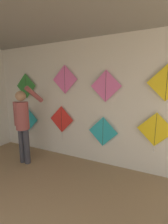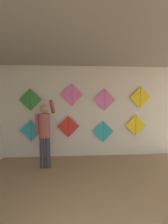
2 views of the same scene
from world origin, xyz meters
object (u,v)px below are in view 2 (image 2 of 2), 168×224
(shopkeeper, at_px, (45,130))
(kite_4, at_px, (30,100))
(kite_3, at_px, (136,126))
(kite_1, at_px, (68,128))
(kite_0, at_px, (31,131))
(kite_2, at_px, (103,132))
(kite_7, at_px, (140,98))
(kite_5, at_px, (72,95))
(kite_6, at_px, (105,100))

(shopkeeper, height_order, kite_4, kite_4)
(kite_3, bearing_deg, kite_1, -179.99)
(kite_0, distance_m, kite_1, 1.13)
(kite_2, distance_m, kite_3, 1.06)
(kite_0, bearing_deg, kite_2, 0.01)
(shopkeeper, bearing_deg, kite_7, 10.93)
(kite_3, xyz_separation_m, kite_4, (-3.25, 0.00, 0.83))
(kite_0, relative_size, kite_4, 1.21)
(kite_4, height_order, kite_5, kite_5)
(kite_2, relative_size, kite_5, 1.00)
(kite_2, distance_m, kite_7, 1.57)
(kite_2, bearing_deg, kite_0, -179.99)
(shopkeeper, height_order, kite_1, shopkeeper)
(kite_1, xyz_separation_m, kite_3, (2.13, 0.00, 0.02))
(kite_0, relative_size, kite_7, 1.21)
(shopkeeper, height_order, kite_7, kite_7)
(kite_5, bearing_deg, kite_6, 0.00)
(kite_7, bearing_deg, kite_2, 180.00)
(kite_4, bearing_deg, kite_5, 0.00)
(kite_3, height_order, kite_7, kite_7)
(shopkeeper, bearing_deg, kite_6, 19.00)
(kite_6, bearing_deg, kite_5, 180.00)
(kite_5, bearing_deg, kite_4, 180.00)
(kite_2, xyz_separation_m, kite_5, (-0.97, 0.00, 1.15))
(kite_3, height_order, kite_4, kite_4)
(shopkeeper, bearing_deg, kite_5, 40.98)
(kite_3, relative_size, kite_6, 1.21)
(shopkeeper, bearing_deg, kite_3, 11.46)
(shopkeeper, height_order, kite_3, shopkeeper)
(shopkeeper, relative_size, kite_0, 2.22)
(kite_7, bearing_deg, kite_3, -179.76)
(kite_1, xyz_separation_m, kite_4, (-1.12, 0.00, 0.86))
(kite_2, bearing_deg, kite_5, 180.00)
(kite_0, bearing_deg, kite_5, 0.02)
(kite_1, bearing_deg, kite_3, 0.01)
(kite_4, xyz_separation_m, kite_5, (1.25, 0.00, 0.15))
(kite_0, bearing_deg, kite_1, -0.01)
(kite_3, bearing_deg, kite_5, 179.99)
(shopkeeper, relative_size, kite_1, 2.04)
(kite_6, bearing_deg, kite_7, 0.00)
(kite_4, bearing_deg, kite_7, 0.00)
(kite_5, relative_size, kite_7, 1.00)
(kite_0, distance_m, kite_3, 3.26)
(shopkeeper, xyz_separation_m, kite_4, (-0.53, 0.67, 0.77))
(kite_0, bearing_deg, kite_4, 32.03)
(kite_0, xyz_separation_m, kite_3, (3.25, 0.00, 0.12))
(kite_2, xyz_separation_m, kite_4, (-2.21, 0.00, 1.00))
(kite_5, bearing_deg, kite_7, 0.00)
(kite_1, relative_size, kite_2, 1.31)
(shopkeeper, bearing_deg, kite_0, 126.08)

